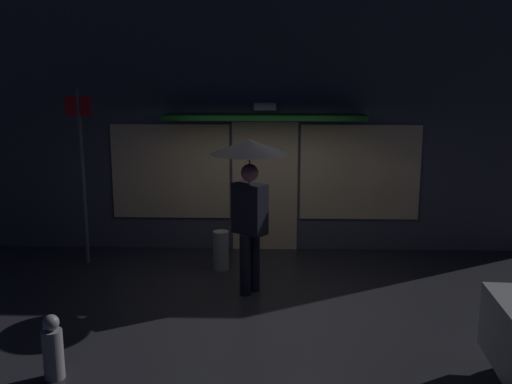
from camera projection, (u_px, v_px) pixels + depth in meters
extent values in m
plane|color=#26262B|center=(262.00, 296.00, 7.79)|extent=(18.00, 18.00, 0.00)
cube|color=#4C4C56|center=(265.00, 128.00, 9.68)|extent=(9.59, 0.30, 4.16)
cube|color=#F9D199|center=(265.00, 187.00, 9.71)|extent=(1.10, 0.04, 2.20)
cube|color=#F9D199|center=(171.00, 171.00, 9.71)|extent=(2.00, 0.04, 1.60)
cube|color=#F9D199|center=(360.00, 173.00, 9.60)|extent=(2.00, 0.04, 1.60)
cube|color=white|center=(265.00, 106.00, 9.36)|extent=(0.36, 0.16, 0.12)
cube|color=#144C19|center=(265.00, 117.00, 9.14)|extent=(3.20, 0.70, 0.08)
cylinder|color=black|center=(254.00, 261.00, 7.93)|extent=(0.15, 0.15, 0.85)
cylinder|color=black|center=(245.00, 265.00, 7.78)|extent=(0.15, 0.15, 0.85)
cube|color=black|center=(250.00, 209.00, 7.70)|extent=(0.51, 0.47, 0.69)
cube|color=silver|center=(244.00, 207.00, 7.80)|extent=(0.12, 0.10, 0.55)
cube|color=#721966|center=(244.00, 208.00, 7.81)|extent=(0.05, 0.05, 0.44)
sphere|color=#CE787C|center=(250.00, 173.00, 7.60)|extent=(0.24, 0.24, 0.24)
cylinder|color=slate|center=(250.00, 173.00, 7.60)|extent=(0.02, 0.02, 0.90)
cone|color=black|center=(250.00, 147.00, 7.53)|extent=(1.06, 1.06, 0.20)
cylinder|color=#595B60|center=(83.00, 178.00, 8.94)|extent=(0.07, 0.07, 2.74)
cube|color=red|center=(78.00, 106.00, 8.70)|extent=(0.40, 0.02, 0.30)
cylinder|color=#B2A899|center=(221.00, 250.00, 8.82)|extent=(0.24, 0.24, 0.61)
cylinder|color=gray|center=(53.00, 354.00, 5.65)|extent=(0.20, 0.20, 0.51)
sphere|color=gray|center=(51.00, 323.00, 5.59)|extent=(0.16, 0.16, 0.16)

